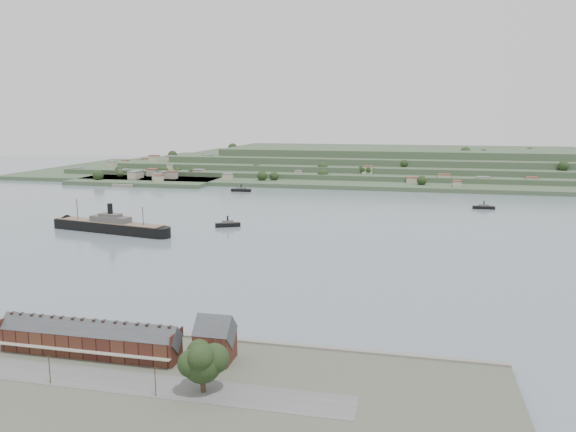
% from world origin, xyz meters
% --- Properties ---
extents(ground, '(1400.00, 1400.00, 0.00)m').
position_xyz_m(ground, '(0.00, 0.00, 0.00)').
color(ground, slate).
rests_on(ground, ground).
extents(near_shore, '(220.00, 80.00, 2.60)m').
position_xyz_m(near_shore, '(0.00, -186.75, 1.01)').
color(near_shore, '#4C5142').
rests_on(near_shore, ground).
extents(terrace_row, '(55.60, 9.80, 11.07)m').
position_xyz_m(terrace_row, '(-10.00, -168.02, 6.84)').
color(terrace_row, '#401C17').
rests_on(terrace_row, ground).
extents(gabled_building, '(10.40, 10.18, 14.09)m').
position_xyz_m(gabled_building, '(27.50, -164.00, 8.19)').
color(gabled_building, '#401C17').
rests_on(gabled_building, ground).
extents(far_peninsula, '(760.00, 309.00, 30.00)m').
position_xyz_m(far_peninsula, '(27.91, 393.10, 11.88)').
color(far_peninsula, '#3A5337').
rests_on(far_peninsula, ground).
extents(steamship, '(89.60, 26.64, 21.65)m').
position_xyz_m(steamship, '(-104.34, 0.94, 4.00)').
color(steamship, black).
rests_on(steamship, ground).
extents(tugboat, '(16.52, 10.67, 7.28)m').
position_xyz_m(tugboat, '(-35.80, 32.82, 1.78)').
color(tugboat, black).
rests_on(tugboat, ground).
extents(ferry_west, '(18.80, 5.55, 7.02)m').
position_xyz_m(ferry_west, '(-78.66, 198.08, 1.69)').
color(ferry_west, black).
rests_on(ferry_west, ground).
extents(ferry_east, '(16.52, 4.88, 6.16)m').
position_xyz_m(ferry_east, '(134.69, 143.76, 1.48)').
color(ferry_east, black).
rests_on(ferry_east, ground).
extents(fig_tree, '(12.43, 10.77, 13.88)m').
position_xyz_m(fig_tree, '(31.16, -182.75, 10.47)').
color(fig_tree, '#3A2B1B').
rests_on(fig_tree, ground).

